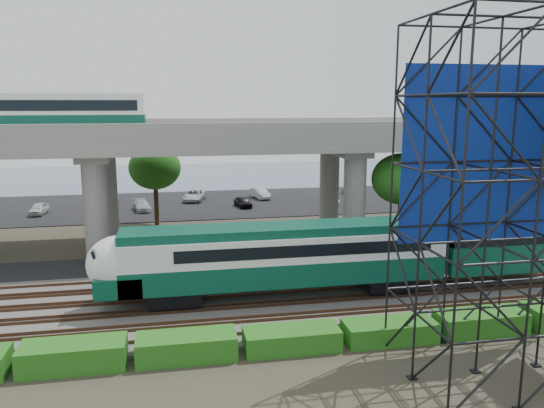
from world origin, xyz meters
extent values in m
plane|color=#474233|center=(0.00, 0.00, 0.00)|extent=(140.00, 140.00, 0.00)
cube|color=slate|center=(0.00, 2.00, 0.10)|extent=(90.00, 12.00, 0.20)
cube|color=black|center=(0.00, 10.50, 0.04)|extent=(90.00, 5.00, 0.08)
cube|color=black|center=(0.00, 34.00, 0.04)|extent=(90.00, 18.00, 0.08)
cube|color=#455972|center=(0.00, 56.00, 0.01)|extent=(140.00, 40.00, 0.03)
cube|color=#472D1E|center=(0.00, -2.72, 0.28)|extent=(90.00, 0.08, 0.16)
cube|color=#472D1E|center=(0.00, -1.28, 0.28)|extent=(90.00, 0.08, 0.16)
cube|color=#472D1E|center=(0.00, -0.72, 0.28)|extent=(90.00, 0.08, 0.16)
cube|color=#472D1E|center=(0.00, 0.72, 0.28)|extent=(90.00, 0.08, 0.16)
cube|color=#472D1E|center=(0.00, 1.28, 0.28)|extent=(90.00, 0.08, 0.16)
cube|color=#472D1E|center=(0.00, 2.72, 0.28)|extent=(90.00, 0.08, 0.16)
cube|color=#472D1E|center=(0.00, 3.28, 0.28)|extent=(90.00, 0.08, 0.16)
cube|color=#472D1E|center=(0.00, 4.72, 0.28)|extent=(90.00, 0.08, 0.16)
cube|color=#472D1E|center=(0.00, 5.28, 0.28)|extent=(90.00, 0.08, 0.16)
cube|color=#472D1E|center=(0.00, 6.72, 0.28)|extent=(90.00, 0.08, 0.16)
cube|color=black|center=(-4.48, 2.00, 0.81)|extent=(3.00, 2.20, 0.90)
cube|color=black|center=(8.52, 2.00, 0.81)|extent=(3.00, 2.20, 0.90)
cube|color=#094432|center=(2.02, 2.00, 1.96)|extent=(19.00, 3.00, 1.40)
cube|color=silver|center=(2.02, 2.00, 3.41)|extent=(19.00, 3.00, 1.50)
cube|color=#094432|center=(2.02, 2.00, 4.41)|extent=(19.00, 2.60, 0.50)
cube|color=black|center=(3.02, 2.00, 3.46)|extent=(15.00, 3.06, 0.70)
ellipsoid|color=silver|center=(-7.48, 2.00, 2.86)|extent=(3.60, 3.00, 3.20)
cube|color=#094432|center=(-7.48, 2.00, 1.81)|extent=(2.60, 3.00, 1.10)
cube|color=black|center=(-8.58, 2.00, 3.36)|extent=(0.48, 2.00, 1.09)
cube|color=#094432|center=(16.02, 2.00, 2.96)|extent=(8.00, 3.00, 3.40)
cube|color=#9E9B93|center=(0.00, 16.00, 8.60)|extent=(80.00, 12.00, 1.20)
cube|color=#9E9B93|center=(0.00, 10.25, 9.75)|extent=(80.00, 0.50, 1.10)
cube|color=#9E9B93|center=(0.00, 21.75, 9.75)|extent=(80.00, 0.50, 1.10)
cylinder|color=#9E9B93|center=(-10.00, 12.50, 4.00)|extent=(1.80, 1.80, 8.00)
cylinder|color=#9E9B93|center=(-10.00, 19.50, 4.00)|extent=(1.80, 1.80, 8.00)
cube|color=#9E9B93|center=(-10.00, 16.00, 7.70)|extent=(2.40, 9.00, 0.60)
cylinder|color=#9E9B93|center=(10.00, 12.50, 4.00)|extent=(1.80, 1.80, 8.00)
cylinder|color=#9E9B93|center=(10.00, 19.50, 4.00)|extent=(1.80, 1.80, 8.00)
cube|color=#9E9B93|center=(10.00, 16.00, 7.70)|extent=(2.40, 9.00, 0.60)
cylinder|color=#9E9B93|center=(28.00, 19.50, 4.00)|extent=(1.80, 1.80, 8.00)
cube|color=#9E9B93|center=(28.00, 16.00, 7.70)|extent=(2.40, 9.00, 0.60)
cube|color=black|center=(-12.31, 16.00, 9.55)|extent=(12.00, 2.50, 0.70)
cube|color=#094432|center=(-12.31, 16.00, 10.35)|extent=(12.00, 2.50, 0.90)
cube|color=silver|center=(-12.31, 16.00, 11.45)|extent=(12.00, 2.50, 1.30)
cube|color=black|center=(-12.31, 16.00, 11.50)|extent=(11.00, 2.56, 0.80)
cube|color=silver|center=(-12.31, 16.00, 12.25)|extent=(12.00, 2.40, 0.30)
cube|color=navy|center=(9.99, -4.95, 9.30)|extent=(8.10, 0.08, 8.25)
cube|color=black|center=(9.99, -8.00, 0.04)|extent=(9.36, 6.36, 0.08)
cube|color=#1A5F15|center=(-9.00, -4.30, 0.60)|extent=(4.60, 1.80, 1.20)
cube|color=#1A5F15|center=(-4.00, -4.30, 0.58)|extent=(4.60, 1.80, 1.15)
cube|color=#1A5F15|center=(1.00, -4.30, 0.52)|extent=(4.60, 1.80, 1.03)
cube|color=#1A5F15|center=(6.00, -4.30, 0.51)|extent=(4.60, 1.80, 1.01)
cube|color=#1A5F15|center=(11.00, -4.30, 0.56)|extent=(4.60, 1.80, 1.12)
cylinder|color=#382314|center=(14.00, 12.50, 2.40)|extent=(0.44, 0.44, 4.80)
ellipsoid|color=#1A5F15|center=(14.00, 12.50, 5.60)|extent=(4.94, 4.94, 4.18)
cylinder|color=#382314|center=(-6.00, 24.00, 2.40)|extent=(0.44, 0.44, 4.80)
ellipsoid|color=#1A5F15|center=(-6.00, 24.00, 5.60)|extent=(4.94, 4.94, 4.18)
imported|color=black|center=(-7.41, 10.26, 0.71)|extent=(4.81, 2.74, 1.27)
imported|color=silver|center=(-18.42, 31.00, 0.67)|extent=(1.67, 3.56, 1.18)
imported|color=#B7B9BF|center=(-11.47, 36.00, 0.71)|extent=(1.55, 3.88, 1.25)
imported|color=#A3A6AB|center=(-7.77, 31.00, 0.65)|extent=(2.34, 4.15, 1.13)
imported|color=silver|center=(-1.86, 36.00, 0.72)|extent=(3.13, 5.00, 1.29)
imported|color=black|center=(3.38, 31.00, 0.66)|extent=(2.01, 3.59, 1.15)
imported|color=#9B9CA2|center=(6.17, 36.00, 0.73)|extent=(2.29, 4.17, 1.30)
imported|color=silver|center=(13.60, 31.00, 0.66)|extent=(1.87, 4.10, 1.16)
imported|color=#B3B6BB|center=(18.17, 36.00, 0.66)|extent=(2.05, 4.20, 1.15)
camera|label=1|loc=(-4.37, -27.53, 11.70)|focal=35.00mm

